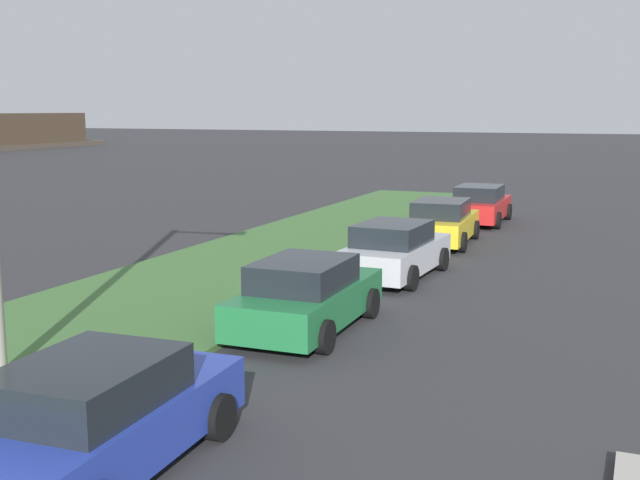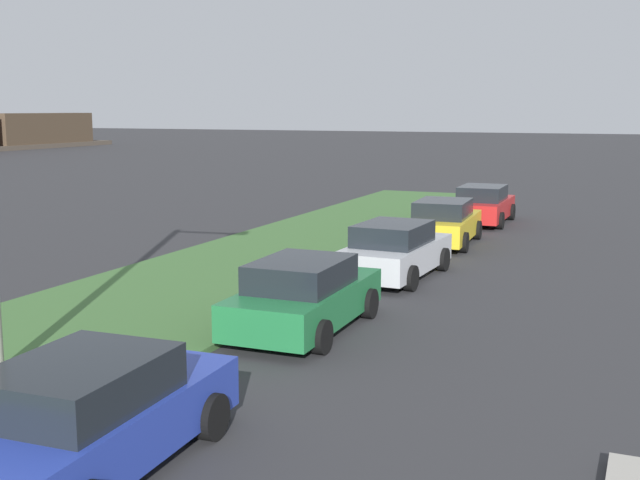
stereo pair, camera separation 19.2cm
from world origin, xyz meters
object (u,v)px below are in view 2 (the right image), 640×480
object	(u,v)px
parked_car_green	(304,296)
parked_car_yellow	(444,223)
parked_car_silver	(395,251)
parked_car_blue	(90,417)
parked_car_red	(483,205)

from	to	relation	value
parked_car_green	parked_car_yellow	world-z (taller)	same
parked_car_silver	parked_car_green	bearing A→B (deg)	-178.88
parked_car_green	parked_car_yellow	distance (m)	11.14
parked_car_blue	parked_car_green	world-z (taller)	same
parked_car_yellow	parked_car_silver	bearing A→B (deg)	177.94
parked_car_green	parked_car_yellow	bearing A→B (deg)	-0.88
parked_car_green	parked_car_silver	bearing A→B (deg)	-2.11
parked_car_red	parked_car_silver	bearing A→B (deg)	178.64
parked_car_blue	parked_car_silver	xyz separation A→B (m)	(12.30, 0.07, 0.00)
parked_car_blue	parked_car_yellow	distance (m)	17.90
parked_car_blue	parked_car_silver	bearing A→B (deg)	-1.91
parked_car_silver	parked_car_red	xyz separation A→B (m)	(10.95, -0.07, 0.00)
parked_car_blue	parked_car_silver	size ratio (longest dim) A/B	1.00
parked_car_green	parked_car_red	world-z (taller)	same
parked_car_blue	parked_car_yellow	size ratio (longest dim) A/B	0.99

